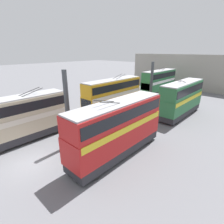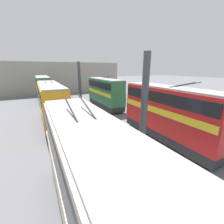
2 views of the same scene
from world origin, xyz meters
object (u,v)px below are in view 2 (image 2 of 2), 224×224
bus_right_mid (51,102)px  bus_left_far (105,91)px  oil_drum (96,149)px  person_aisle_midway (82,114)px  bus_left_near (168,111)px  bus_right_far (43,87)px  bus_right_near (89,170)px

bus_right_mid → bus_left_far: bearing=-62.6°
bus_left_far → oil_drum: (-13.76, 7.10, -2.45)m
bus_right_mid → oil_drum: (-8.92, -2.24, -2.42)m
person_aisle_midway → bus_left_near: bearing=-172.8°
bus_left_far → person_aisle_midway: size_ratio=6.34×
bus_left_near → oil_drum: 7.56m
bus_right_far → person_aisle_midway: bearing=-166.4°
person_aisle_midway → oil_drum: 9.00m
oil_drum → person_aisle_midway: bearing=-9.3°
bus_right_mid → person_aisle_midway: 4.22m
bus_left_near → bus_right_mid: (9.56, 9.34, -0.10)m
bus_right_mid → oil_drum: bearing=-165.9°
person_aisle_midway → bus_right_mid: bearing=65.8°
bus_right_near → bus_right_far: size_ratio=0.83×
bus_right_far → person_aisle_midway: size_ratio=6.83×
person_aisle_midway → bus_left_far: bearing=-72.6°
bus_left_near → bus_left_far: bearing=0.0°
oil_drum → bus_right_far: bearing=5.3°
bus_left_near → bus_right_near: size_ratio=1.16×
bus_right_mid → bus_right_far: bus_right_far is taller
bus_left_near → bus_left_far: (14.40, 0.00, -0.06)m
bus_left_near → bus_right_near: (-4.61, 9.34, -0.16)m
bus_right_near → bus_right_far: 29.36m
bus_left_near → person_aisle_midway: bearing=30.7°
bus_left_far → person_aisle_midway: 7.75m
bus_right_far → bus_right_mid: bearing=180.0°
bus_right_far → bus_left_far: bearing=-137.9°
bus_left_far → person_aisle_midway: bearing=130.9°
bus_right_near → bus_right_far: (29.36, 0.00, 0.19)m
oil_drum → bus_right_near: bearing=156.8°
bus_left_far → bus_right_far: 13.94m
bus_right_far → oil_drum: 24.35m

